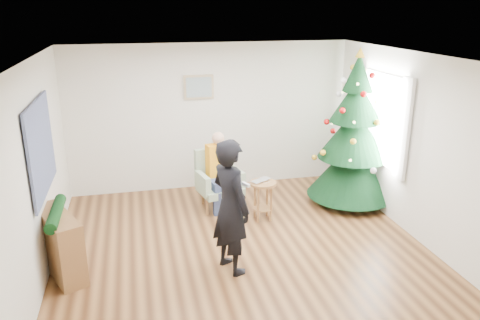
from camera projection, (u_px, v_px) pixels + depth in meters
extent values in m
plane|color=brown|center=(243.00, 250.00, 6.43)|extent=(5.00, 5.00, 0.00)
plane|color=white|center=(243.00, 57.00, 5.61)|extent=(5.00, 5.00, 0.00)
plane|color=silver|center=(210.00, 117.00, 8.33)|extent=(5.00, 0.00, 5.00)
plane|color=silver|center=(316.00, 257.00, 3.71)|extent=(5.00, 0.00, 5.00)
plane|color=silver|center=(36.00, 175.00, 5.48)|extent=(0.00, 5.00, 5.00)
plane|color=silver|center=(416.00, 147.00, 6.56)|extent=(0.00, 5.00, 5.00)
cube|color=white|center=(380.00, 118.00, 7.41)|extent=(0.04, 1.30, 1.40)
cube|color=white|center=(404.00, 129.00, 6.71)|extent=(0.05, 0.25, 1.50)
cube|color=white|center=(356.00, 108.00, 8.10)|extent=(0.05, 0.25, 1.50)
cylinder|color=#3F2816|center=(349.00, 193.00, 7.95)|extent=(0.11, 0.11, 0.33)
cone|color=black|center=(351.00, 168.00, 7.81)|extent=(1.43, 1.43, 0.93)
cone|color=black|center=(354.00, 133.00, 7.62)|extent=(1.14, 1.14, 0.82)
cone|color=black|center=(357.00, 100.00, 7.45)|extent=(0.84, 0.84, 0.71)
cone|color=black|center=(359.00, 72.00, 7.31)|extent=(0.48, 0.48, 0.60)
cone|color=gold|center=(360.00, 52.00, 7.21)|extent=(0.15, 0.15, 0.15)
cylinder|color=brown|center=(263.00, 183.00, 7.17)|extent=(0.41, 0.41, 0.04)
cylinder|color=brown|center=(263.00, 208.00, 7.30)|extent=(0.31, 0.31, 0.02)
imported|color=silver|center=(263.00, 181.00, 7.16)|extent=(0.40, 0.36, 0.03)
cube|color=#92AA89|center=(220.00, 189.00, 7.67)|extent=(0.75, 0.72, 0.12)
cube|color=#92AA89|center=(213.00, 165.00, 7.80)|extent=(0.65, 0.25, 0.60)
cube|color=#92AA89|center=(203.00, 183.00, 7.50)|extent=(0.20, 0.51, 0.30)
cube|color=#92AA89|center=(237.00, 177.00, 7.74)|extent=(0.20, 0.51, 0.30)
cube|color=navy|center=(221.00, 183.00, 7.56)|extent=(0.44, 0.45, 0.14)
cube|color=orange|center=(218.00, 160.00, 7.64)|extent=(0.42, 0.28, 0.55)
sphere|color=tan|center=(218.00, 138.00, 7.51)|extent=(0.20, 0.20, 0.20)
imported|color=black|center=(231.00, 207.00, 5.71)|extent=(0.63, 0.74, 1.72)
cube|color=white|center=(246.00, 184.00, 5.63)|extent=(0.09, 0.13, 0.04)
cube|color=brown|center=(60.00, 244.00, 5.75)|extent=(0.69, 1.03, 0.80)
cylinder|color=black|center=(56.00, 213.00, 5.62)|extent=(0.14, 0.90, 0.14)
cube|color=black|center=(41.00, 148.00, 5.69)|extent=(0.03, 1.50, 1.15)
cube|color=tan|center=(199.00, 87.00, 8.09)|extent=(0.52, 0.03, 0.42)
cube|color=gray|center=(199.00, 87.00, 8.06)|extent=(0.44, 0.02, 0.34)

